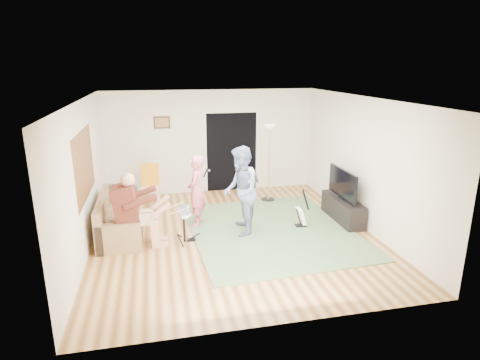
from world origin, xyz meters
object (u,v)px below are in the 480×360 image
drum_kit (184,227)px  tv_cabinet (343,209)px  dining_chair (150,192)px  torchiere_lamp (269,150)px  sofa (117,222)px  singer (196,191)px  guitarist (241,191)px  television (343,183)px  guitar_spare (301,216)px

drum_kit → tv_cabinet: 3.52m
drum_kit → dining_chair: size_ratio=0.64×
torchiere_lamp → dining_chair: torchiere_lamp is taller
sofa → dining_chair: 1.64m
singer → guitarist: bearing=68.9°
torchiere_lamp → television: (1.17, -1.65, -0.46)m
torchiere_lamp → television: 2.08m
guitar_spare → television: television is taller
torchiere_lamp → tv_cabinet: 2.31m
singer → television: 3.14m
drum_kit → dining_chair: dining_chair is taller
dining_chair → guitarist: bearing=-43.2°
dining_chair → television: 4.48m
sofa → guitarist: guitarist is taller
sofa → torchiere_lamp: (3.57, 1.38, 1.04)m
torchiere_lamp → dining_chair: (-2.91, 0.12, -0.94)m
drum_kit → television: television is taller
guitarist → tv_cabinet: size_ratio=1.28×
tv_cabinet → television: bearing=-180.0°
tv_cabinet → singer: bearing=172.3°
torchiere_lamp → tv_cabinet: torchiere_lamp is taller
singer → television: (3.11, -0.43, 0.09)m
tv_cabinet → guitarist: bearing=-174.8°
guitar_spare → tv_cabinet: bearing=8.1°
dining_chair → singer: bearing=-49.2°
drum_kit → sofa: bearing=153.2°
television → torchiere_lamp: bearing=125.4°
guitarist → torchiere_lamp: size_ratio=0.94×
drum_kit → tv_cabinet: size_ratio=0.48×
drum_kit → singer: bearing=67.4°
singer → torchiere_lamp: (1.94, 1.22, 0.55)m
drum_kit → guitarist: bearing=8.2°
guitarist → television: bearing=104.2°
guitar_spare → television: size_ratio=0.68×
guitar_spare → torchiere_lamp: bearing=96.5°
sofa → guitar_spare: (3.77, -0.41, -0.03)m
tv_cabinet → television: (-0.05, -0.00, 0.60)m
singer → dining_chair: (-0.97, 1.34, -0.39)m
tv_cabinet → television: television is taller
guitarist → sofa: bearing=-92.3°
guitarist → dining_chair: bearing=-129.2°
guitar_spare → torchiere_lamp: torchiere_lamp is taller
sofa → tv_cabinet: 4.80m
drum_kit → torchiere_lamp: 3.22m
drum_kit → singer: singer is taller
guitarist → guitar_spare: guitarist is taller
television → dining_chair: bearing=156.6°
guitarist → dining_chair: 2.72m
guitar_spare → television: (0.97, 0.15, 0.62)m
guitarist → torchiere_lamp: torchiere_lamp is taller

